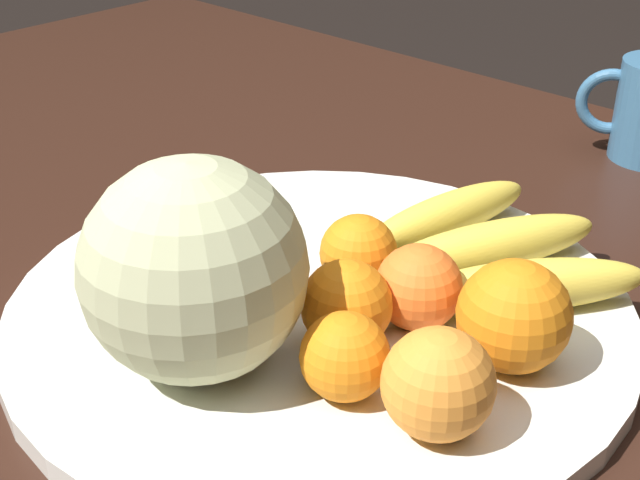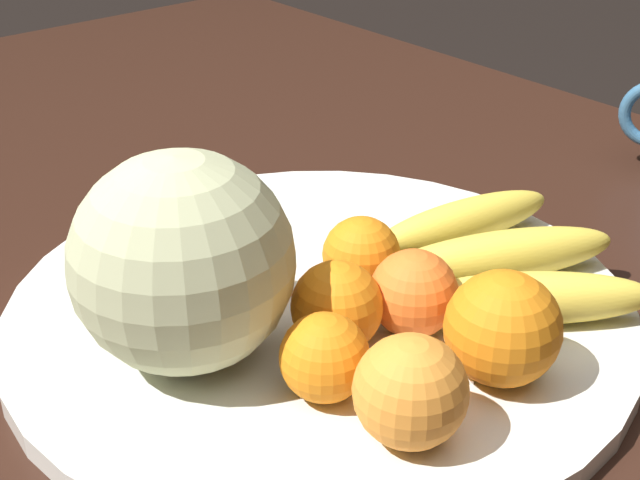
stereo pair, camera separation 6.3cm
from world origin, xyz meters
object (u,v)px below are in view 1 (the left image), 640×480
orange_mid_center (514,316)px  banana_bunch (486,249)px  orange_back_right (345,357)px  orange_top_small (418,287)px  fruit_bowl (320,308)px  orange_back_left (358,253)px  melon (194,270)px  kitchen_table (245,375)px  produce_tag (423,349)px  orange_front_left (438,384)px  orange_front_right (346,305)px

orange_mid_center → banana_bunch: bearing=131.5°
orange_back_right → orange_top_small: bearing=98.7°
banana_bunch → orange_top_small: orange_top_small is taller
fruit_bowl → orange_back_left: size_ratio=7.92×
melon → banana_bunch: 0.24m
kitchen_table → produce_tag: 0.18m
orange_mid_center → produce_tag: bearing=-151.0°
kitchen_table → orange_top_small: size_ratio=26.38×
orange_front_left → orange_back_right: orange_front_left is taller
orange_front_right → kitchen_table: bearing=176.4°
melon → orange_mid_center: melon is taller
orange_front_left → produce_tag: (-0.05, 0.06, -0.03)m
orange_front_right → orange_top_small: same height
melon → orange_mid_center: size_ratio=1.93×
fruit_bowl → produce_tag: produce_tag is taller
kitchen_table → melon: size_ratio=11.18×
orange_back_left → orange_top_small: 0.06m
orange_front_right → orange_back_right: 0.05m
kitchen_table → orange_back_right: 0.20m
kitchen_table → banana_bunch: bearing=47.3°
orange_back_left → fruit_bowl: bearing=-102.8°
fruit_bowl → orange_front_right: 0.07m
banana_bunch → orange_front_right: 0.15m
melon → orange_mid_center: bearing=43.3°
orange_front_right → orange_front_left: bearing=-16.6°
banana_bunch → orange_front_right: size_ratio=3.47×
orange_back_right → fruit_bowl: bearing=141.3°
orange_front_left → orange_mid_center: bearing=92.5°
melon → orange_back_left: (0.01, 0.14, -0.04)m
orange_back_left → orange_front_right: bearing=-55.1°
fruit_bowl → banana_bunch: 0.14m
orange_top_small → kitchen_table: bearing=-161.9°
orange_front_left → orange_mid_center: orange_mid_center is taller
kitchen_table → orange_back_left: 0.15m
melon → orange_mid_center: (0.15, 0.14, -0.03)m
banana_bunch → orange_back_left: 0.10m
banana_bunch → orange_back_right: (0.02, -0.19, 0.01)m
orange_back_left → produce_tag: size_ratio=0.63×
orange_back_right → melon: bearing=-154.9°
melon → banana_bunch: melon is taller
orange_top_small → orange_front_left: bearing=-46.5°
melon → orange_back_left: bearing=85.4°
kitchen_table → orange_front_right: (0.11, -0.01, 0.12)m
fruit_bowl → orange_front_right: size_ratio=7.38×
orange_back_right → orange_top_small: size_ratio=0.92×
orange_top_small → orange_front_right: bearing=-112.2°
orange_front_left → orange_back_left: (-0.14, 0.09, -0.00)m
banana_bunch → orange_top_small: 0.09m
melon → kitchen_table: bearing=123.8°
produce_tag → orange_back_left: bearing=126.8°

